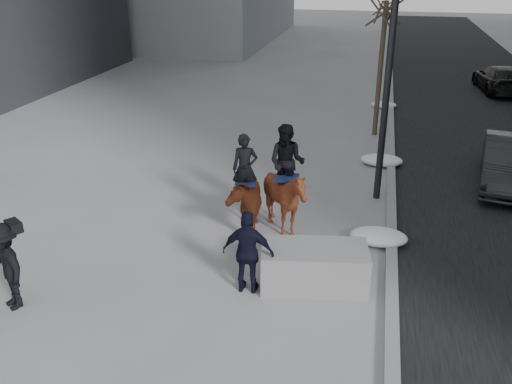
% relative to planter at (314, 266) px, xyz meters
% --- Properties ---
extents(ground, '(120.00, 120.00, 0.00)m').
position_rel_planter_xyz_m(ground, '(-1.43, -0.19, -0.43)').
color(ground, gray).
rests_on(ground, ground).
extents(road, '(8.00, 90.00, 0.01)m').
position_rel_planter_xyz_m(road, '(5.57, 9.81, -0.42)').
color(road, black).
rests_on(road, ground).
extents(curb, '(0.25, 90.00, 0.12)m').
position_rel_planter_xyz_m(curb, '(1.57, 9.81, -0.37)').
color(curb, gray).
rests_on(curb, ground).
extents(planter, '(2.27, 1.41, 0.85)m').
position_rel_planter_xyz_m(planter, '(0.00, 0.00, 0.00)').
color(planter, gray).
rests_on(planter, ground).
extents(car_near, '(2.11, 4.35, 1.37)m').
position_rel_planter_xyz_m(car_near, '(4.84, 6.49, 0.26)').
color(car_near, black).
rests_on(car_near, ground).
extents(car_far, '(2.15, 4.53, 1.27)m').
position_rel_planter_xyz_m(car_far, '(6.70, 18.92, 0.21)').
color(car_far, black).
rests_on(car_far, ground).
extents(tree_near, '(1.20, 1.20, 5.29)m').
position_rel_planter_xyz_m(tree_near, '(0.97, 10.54, 2.22)').
color(tree_near, '#372E20').
rests_on(tree_near, ground).
extents(tree_far, '(1.20, 1.20, 4.42)m').
position_rel_planter_xyz_m(tree_far, '(0.97, 21.57, 1.79)').
color(tree_far, '#3A3022').
rests_on(tree_far, ground).
extents(mounted_left, '(1.31, 2.02, 2.41)m').
position_rel_planter_xyz_m(mounted_left, '(-1.95, 1.97, 0.47)').
color(mounted_left, '#49250E').
rests_on(mounted_left, ground).
extents(mounted_right, '(1.57, 1.73, 2.66)m').
position_rel_planter_xyz_m(mounted_right, '(-0.98, 2.16, 0.64)').
color(mounted_right, '#4E1D0F').
rests_on(mounted_right, ground).
extents(feeder, '(1.03, 0.86, 1.75)m').
position_rel_planter_xyz_m(feeder, '(-1.25, -0.51, 0.45)').
color(feeder, black).
rests_on(feeder, ground).
extents(camera_crew, '(1.30, 1.17, 1.75)m').
position_rel_planter_xyz_m(camera_crew, '(-5.54, -2.02, 0.46)').
color(camera_crew, black).
rests_on(camera_crew, ground).
extents(lamppost, '(0.25, 0.80, 9.09)m').
position_rel_planter_xyz_m(lamppost, '(1.17, 4.72, 4.57)').
color(lamppost, black).
rests_on(lamppost, ground).
extents(snow_piles, '(1.34, 13.26, 0.34)m').
position_rel_planter_xyz_m(snow_piles, '(1.27, 6.84, -0.26)').
color(snow_piles, white).
rests_on(snow_piles, ground).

